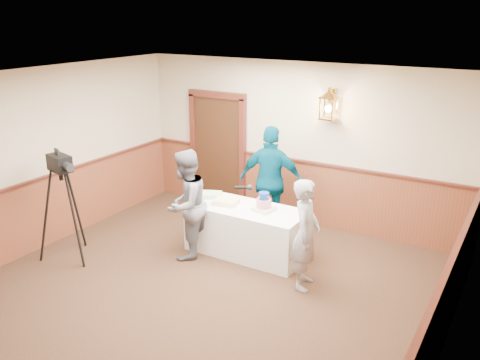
{
  "coord_description": "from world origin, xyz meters",
  "views": [
    {
      "loc": [
        3.49,
        -4.3,
        3.59
      ],
      "look_at": [
        -0.08,
        1.7,
        1.25
      ],
      "focal_mm": 38.0,
      "sensor_mm": 36.0,
      "label": 1
    }
  ],
  "objects_px": {
    "sheet_cake_yellow": "(226,202)",
    "assistant_p": "(271,181)",
    "display_table": "(247,230)",
    "tv_camera_rig": "(65,213)",
    "sheet_cake_green": "(211,195)",
    "interviewer": "(186,205)",
    "baker": "(306,234)",
    "tiered_cake": "(264,204)"
  },
  "relations": [
    {
      "from": "interviewer",
      "to": "tv_camera_rig",
      "type": "relative_size",
      "value": 1.03
    },
    {
      "from": "display_table",
      "to": "interviewer",
      "type": "bearing_deg",
      "value": -142.9
    },
    {
      "from": "sheet_cake_yellow",
      "to": "interviewer",
      "type": "distance_m",
      "value": 0.64
    },
    {
      "from": "tiered_cake",
      "to": "sheet_cake_green",
      "type": "relative_size",
      "value": 0.98
    },
    {
      "from": "sheet_cake_green",
      "to": "tv_camera_rig",
      "type": "xyz_separation_m",
      "value": [
        -1.51,
        -1.62,
        -0.06
      ]
    },
    {
      "from": "sheet_cake_yellow",
      "to": "interviewer",
      "type": "height_order",
      "value": "interviewer"
    },
    {
      "from": "interviewer",
      "to": "assistant_p",
      "type": "height_order",
      "value": "assistant_p"
    },
    {
      "from": "sheet_cake_yellow",
      "to": "sheet_cake_green",
      "type": "distance_m",
      "value": 0.39
    },
    {
      "from": "sheet_cake_green",
      "to": "interviewer",
      "type": "relative_size",
      "value": 0.19
    },
    {
      "from": "display_table",
      "to": "sheet_cake_green",
      "type": "bearing_deg",
      "value": 172.31
    },
    {
      "from": "interviewer",
      "to": "baker",
      "type": "xyz_separation_m",
      "value": [
        1.9,
        0.09,
        -0.07
      ]
    },
    {
      "from": "display_table",
      "to": "assistant_p",
      "type": "height_order",
      "value": "assistant_p"
    },
    {
      "from": "display_table",
      "to": "tv_camera_rig",
      "type": "height_order",
      "value": "tv_camera_rig"
    },
    {
      "from": "interviewer",
      "to": "baker",
      "type": "relative_size",
      "value": 1.09
    },
    {
      "from": "sheet_cake_yellow",
      "to": "sheet_cake_green",
      "type": "bearing_deg",
      "value": 160.22
    },
    {
      "from": "interviewer",
      "to": "sheet_cake_green",
      "type": "bearing_deg",
      "value": 174.74
    },
    {
      "from": "sheet_cake_yellow",
      "to": "assistant_p",
      "type": "height_order",
      "value": "assistant_p"
    },
    {
      "from": "display_table",
      "to": "tiered_cake",
      "type": "xyz_separation_m",
      "value": [
        0.28,
        0.02,
        0.49
      ]
    },
    {
      "from": "tiered_cake",
      "to": "tv_camera_rig",
      "type": "height_order",
      "value": "tv_camera_rig"
    },
    {
      "from": "interviewer",
      "to": "assistant_p",
      "type": "relative_size",
      "value": 0.91
    },
    {
      "from": "baker",
      "to": "tv_camera_rig",
      "type": "distance_m",
      "value": 3.56
    },
    {
      "from": "baker",
      "to": "sheet_cake_yellow",
      "type": "bearing_deg",
      "value": 61.42
    },
    {
      "from": "tv_camera_rig",
      "to": "assistant_p",
      "type": "bearing_deg",
      "value": 62.01
    },
    {
      "from": "baker",
      "to": "sheet_cake_green",
      "type": "bearing_deg",
      "value": 60.63
    },
    {
      "from": "display_table",
      "to": "tv_camera_rig",
      "type": "relative_size",
      "value": 1.11
    },
    {
      "from": "tiered_cake",
      "to": "baker",
      "type": "height_order",
      "value": "baker"
    },
    {
      "from": "display_table",
      "to": "interviewer",
      "type": "height_order",
      "value": "interviewer"
    },
    {
      "from": "sheet_cake_green",
      "to": "interviewer",
      "type": "xyz_separation_m",
      "value": [
        -0.01,
        -0.65,
        0.05
      ]
    },
    {
      "from": "tiered_cake",
      "to": "assistant_p",
      "type": "relative_size",
      "value": 0.17
    },
    {
      "from": "tiered_cake",
      "to": "tv_camera_rig",
      "type": "relative_size",
      "value": 0.2
    },
    {
      "from": "tiered_cake",
      "to": "sheet_cake_yellow",
      "type": "xyz_separation_m",
      "value": [
        -0.63,
        -0.06,
        -0.08
      ]
    },
    {
      "from": "tiered_cake",
      "to": "sheet_cake_green",
      "type": "height_order",
      "value": "tiered_cake"
    },
    {
      "from": "assistant_p",
      "to": "tv_camera_rig",
      "type": "bearing_deg",
      "value": 34.58
    },
    {
      "from": "tiered_cake",
      "to": "interviewer",
      "type": "distance_m",
      "value": 1.16
    },
    {
      "from": "baker",
      "to": "tiered_cake",
      "type": "bearing_deg",
      "value": 48.5
    },
    {
      "from": "sheet_cake_green",
      "to": "tv_camera_rig",
      "type": "distance_m",
      "value": 2.22
    },
    {
      "from": "tiered_cake",
      "to": "tv_camera_rig",
      "type": "distance_m",
      "value": 2.95
    },
    {
      "from": "tiered_cake",
      "to": "sheet_cake_yellow",
      "type": "height_order",
      "value": "tiered_cake"
    },
    {
      "from": "sheet_cake_green",
      "to": "tv_camera_rig",
      "type": "bearing_deg",
      "value": -132.98
    },
    {
      "from": "display_table",
      "to": "tiered_cake",
      "type": "relative_size",
      "value": 5.67
    },
    {
      "from": "display_table",
      "to": "assistant_p",
      "type": "bearing_deg",
      "value": 91.99
    },
    {
      "from": "tv_camera_rig",
      "to": "baker",
      "type": "bearing_deg",
      "value": 32.03
    }
  ]
}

